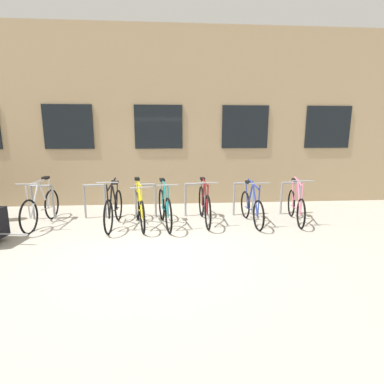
{
  "coord_description": "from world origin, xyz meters",
  "views": [
    {
      "loc": [
        0.3,
        -5.07,
        2.04
      ],
      "look_at": [
        0.8,
        1.6,
        0.67
      ],
      "focal_mm": 27.49,
      "sensor_mm": 36.0,
      "label": 1
    }
  ],
  "objects_px": {
    "bicycle_silver": "(41,208)",
    "bicycle_blue": "(252,207)",
    "bicycle_teal": "(165,208)",
    "bicycle_pink": "(296,206)",
    "bicycle_maroon": "(204,205)",
    "bicycle_yellow": "(140,208)",
    "bicycle_black": "(114,209)"
  },
  "relations": [
    {
      "from": "bicycle_silver",
      "to": "bicycle_blue",
      "type": "relative_size",
      "value": 1.1
    },
    {
      "from": "bicycle_blue",
      "to": "bicycle_teal",
      "type": "height_order",
      "value": "bicycle_teal"
    },
    {
      "from": "bicycle_pink",
      "to": "bicycle_maroon",
      "type": "bearing_deg",
      "value": 176.73
    },
    {
      "from": "bicycle_pink",
      "to": "bicycle_blue",
      "type": "distance_m",
      "value": 1.06
    },
    {
      "from": "bicycle_pink",
      "to": "bicycle_yellow",
      "type": "xyz_separation_m",
      "value": [
        -3.56,
        -0.04,
        0.01
      ]
    },
    {
      "from": "bicycle_pink",
      "to": "bicycle_black",
      "type": "distance_m",
      "value": 4.13
    },
    {
      "from": "bicycle_silver",
      "to": "bicycle_maroon",
      "type": "height_order",
      "value": "bicycle_silver"
    },
    {
      "from": "bicycle_silver",
      "to": "bicycle_teal",
      "type": "distance_m",
      "value": 2.74
    },
    {
      "from": "bicycle_silver",
      "to": "bicycle_teal",
      "type": "bearing_deg",
      "value": -4.86
    },
    {
      "from": "bicycle_maroon",
      "to": "bicycle_yellow",
      "type": "bearing_deg",
      "value": -173.85
    },
    {
      "from": "bicycle_silver",
      "to": "bicycle_yellow",
      "type": "bearing_deg",
      "value": -4.78
    },
    {
      "from": "bicycle_pink",
      "to": "bicycle_teal",
      "type": "distance_m",
      "value": 3.01
    },
    {
      "from": "bicycle_maroon",
      "to": "bicycle_pink",
      "type": "bearing_deg",
      "value": -3.27
    },
    {
      "from": "bicycle_pink",
      "to": "bicycle_teal",
      "type": "bearing_deg",
      "value": -178.36
    },
    {
      "from": "bicycle_pink",
      "to": "bicycle_teal",
      "type": "xyz_separation_m",
      "value": [
        -3.01,
        -0.09,
        0.03
      ]
    },
    {
      "from": "bicycle_yellow",
      "to": "bicycle_black",
      "type": "bearing_deg",
      "value": 179.25
    },
    {
      "from": "bicycle_pink",
      "to": "bicycle_yellow",
      "type": "distance_m",
      "value": 3.56
    },
    {
      "from": "bicycle_yellow",
      "to": "bicycle_teal",
      "type": "height_order",
      "value": "bicycle_yellow"
    },
    {
      "from": "bicycle_yellow",
      "to": "bicycle_teal",
      "type": "relative_size",
      "value": 1.0
    },
    {
      "from": "bicycle_silver",
      "to": "bicycle_black",
      "type": "height_order",
      "value": "bicycle_black"
    },
    {
      "from": "bicycle_maroon",
      "to": "bicycle_teal",
      "type": "distance_m",
      "value": 0.92
    },
    {
      "from": "bicycle_silver",
      "to": "bicycle_black",
      "type": "distance_m",
      "value": 1.62
    },
    {
      "from": "bicycle_black",
      "to": "bicycle_blue",
      "type": "xyz_separation_m",
      "value": [
        3.07,
        -0.03,
        -0.02
      ]
    },
    {
      "from": "bicycle_maroon",
      "to": "bicycle_black",
      "type": "height_order",
      "value": "bicycle_black"
    },
    {
      "from": "bicycle_black",
      "to": "bicycle_teal",
      "type": "relative_size",
      "value": 1.01
    },
    {
      "from": "bicycle_yellow",
      "to": "bicycle_blue",
      "type": "height_order",
      "value": "bicycle_yellow"
    },
    {
      "from": "bicycle_maroon",
      "to": "bicycle_silver",
      "type": "bearing_deg",
      "value": 179.6
    },
    {
      "from": "bicycle_silver",
      "to": "bicycle_maroon",
      "type": "relative_size",
      "value": 1.0
    },
    {
      "from": "bicycle_yellow",
      "to": "bicycle_teal",
      "type": "bearing_deg",
      "value": -5.16
    },
    {
      "from": "bicycle_silver",
      "to": "bicycle_black",
      "type": "relative_size",
      "value": 1.04
    },
    {
      "from": "bicycle_silver",
      "to": "bicycle_teal",
      "type": "height_order",
      "value": "bicycle_silver"
    },
    {
      "from": "bicycle_pink",
      "to": "bicycle_teal",
      "type": "relative_size",
      "value": 0.94
    }
  ]
}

